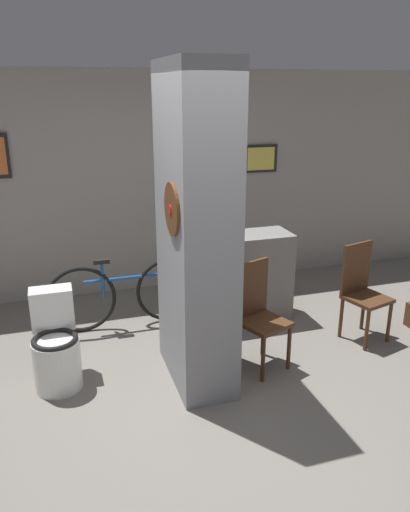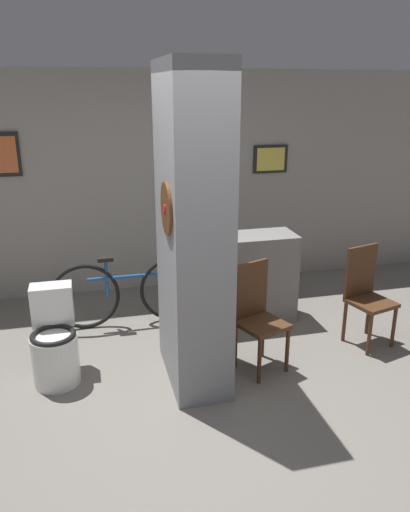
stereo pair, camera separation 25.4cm
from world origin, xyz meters
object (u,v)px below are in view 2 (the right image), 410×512
at_px(chair_by_doorway, 366,292).
at_px(bicycle, 130,292).
at_px(bottle_tall, 221,225).
at_px(toilet, 55,344).
at_px(chair_near_pillar, 257,313).

bearing_deg(chair_by_doorway, bicycle, 141.67).
bearing_deg(chair_by_doorway, bottle_tall, 129.99).
distance_m(toilet, bicycle, 1.16).
height_order(chair_by_doorway, bicycle, chair_by_doorway).
distance_m(bicycle, bottle_tall, 1.18).
relative_size(toilet, bottle_tall, 2.77).
distance_m(chair_near_pillar, bottle_tall, 1.16).
bearing_deg(toilet, bicycle, 51.05).
height_order(chair_near_pillar, bottle_tall, bottle_tall).
height_order(chair_near_pillar, chair_by_doorway, same).
bearing_deg(bottle_tall, toilet, -154.07).
bearing_deg(bottle_tall, chair_near_pillar, -87.89).
distance_m(toilet, bottle_tall, 2.01).
bearing_deg(chair_near_pillar, bottle_tall, 70.64).
bearing_deg(bicycle, chair_by_doorway, -22.96).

